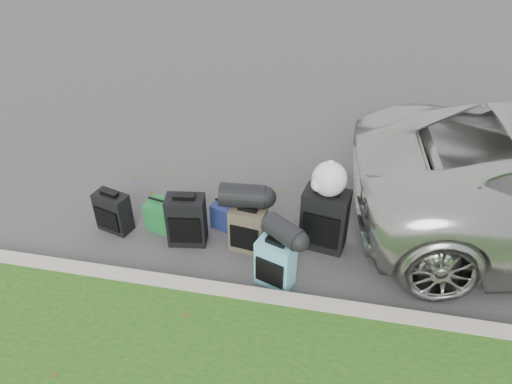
% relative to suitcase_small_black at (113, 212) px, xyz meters
% --- Properties ---
extents(ground, '(120.00, 120.00, 0.00)m').
position_rel_suitcase_small_black_xyz_m(ground, '(1.80, 0.14, -0.26)').
color(ground, '#383535').
rests_on(ground, ground).
extents(curb, '(120.00, 0.18, 0.15)m').
position_rel_suitcase_small_black_xyz_m(curb, '(1.80, -0.86, -0.18)').
color(curb, '#9E937F').
rests_on(curb, ground).
extents(suitcase_small_black, '(0.46, 0.33, 0.51)m').
position_rel_suitcase_small_black_xyz_m(suitcase_small_black, '(0.00, 0.00, 0.00)').
color(suitcase_small_black, black).
rests_on(suitcase_small_black, ground).
extents(suitcase_large_black_left, '(0.48, 0.33, 0.64)m').
position_rel_suitcase_small_black_xyz_m(suitcase_large_black_left, '(0.95, -0.05, 0.06)').
color(suitcase_large_black_left, black).
rests_on(suitcase_large_black_left, ground).
extents(suitcase_olive, '(0.44, 0.30, 0.56)m').
position_rel_suitcase_small_black_xyz_m(suitcase_olive, '(1.68, -0.02, 0.02)').
color(suitcase_olive, '#3C3627').
rests_on(suitcase_olive, ground).
extents(suitcase_teal, '(0.45, 0.35, 0.56)m').
position_rel_suitcase_small_black_xyz_m(suitcase_teal, '(2.08, -0.52, 0.03)').
color(suitcase_teal, teal).
rests_on(suitcase_teal, ground).
extents(suitcase_large_black_right, '(0.56, 0.39, 0.77)m').
position_rel_suitcase_small_black_xyz_m(suitcase_large_black_right, '(2.53, 0.19, 0.13)').
color(suitcase_large_black_right, black).
rests_on(suitcase_large_black_right, ground).
extents(tote_green, '(0.38, 0.33, 0.38)m').
position_rel_suitcase_small_black_xyz_m(tote_green, '(0.56, 0.13, -0.07)').
color(tote_green, '#176B2B').
rests_on(tote_green, ground).
extents(tote_navy, '(0.37, 0.33, 0.32)m').
position_rel_suitcase_small_black_xyz_m(tote_navy, '(1.32, 0.31, -0.09)').
color(tote_navy, navy).
rests_on(tote_navy, ground).
extents(duffel_left, '(0.53, 0.32, 0.27)m').
position_rel_suitcase_small_black_xyz_m(duffel_left, '(1.60, 0.05, 0.44)').
color(duffel_left, black).
rests_on(duffel_left, suitcase_olive).
extents(duffel_right, '(0.48, 0.44, 0.24)m').
position_rel_suitcase_small_black_xyz_m(duffel_right, '(2.14, -0.45, 0.43)').
color(duffel_right, black).
rests_on(duffel_right, suitcase_teal).
extents(trash_bag, '(0.38, 0.38, 0.38)m').
position_rel_suitcase_small_black_xyz_m(trash_bag, '(2.54, 0.18, 0.70)').
color(trash_bag, silver).
rests_on(trash_bag, suitcase_large_black_right).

